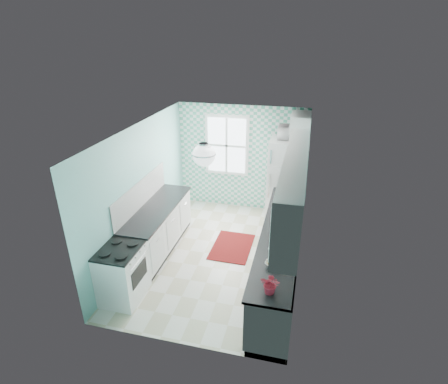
% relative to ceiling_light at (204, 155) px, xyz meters
% --- Properties ---
extents(floor, '(3.00, 4.40, 0.02)m').
position_rel_ceiling_light_xyz_m(floor, '(0.00, 0.80, -2.33)').
color(floor, silver).
rests_on(floor, ground).
extents(ceiling, '(3.00, 4.40, 0.02)m').
position_rel_ceiling_light_xyz_m(ceiling, '(0.00, 0.80, 0.19)').
color(ceiling, white).
rests_on(ceiling, wall_back).
extents(wall_back, '(3.00, 0.02, 2.50)m').
position_rel_ceiling_light_xyz_m(wall_back, '(0.00, 3.01, -1.07)').
color(wall_back, '#78C2BC').
rests_on(wall_back, floor).
extents(wall_front, '(3.00, 0.02, 2.50)m').
position_rel_ceiling_light_xyz_m(wall_front, '(0.00, -1.41, -1.07)').
color(wall_front, '#78C2BC').
rests_on(wall_front, floor).
extents(wall_left, '(0.02, 4.40, 2.50)m').
position_rel_ceiling_light_xyz_m(wall_left, '(-1.51, 0.80, -1.07)').
color(wall_left, '#78C2BC').
rests_on(wall_left, floor).
extents(wall_right, '(0.02, 4.40, 2.50)m').
position_rel_ceiling_light_xyz_m(wall_right, '(1.51, 0.80, -1.07)').
color(wall_right, '#78C2BC').
rests_on(wall_right, floor).
extents(accent_wall, '(3.00, 0.01, 2.50)m').
position_rel_ceiling_light_xyz_m(accent_wall, '(0.00, 2.99, -1.07)').
color(accent_wall, '#4DB394').
rests_on(accent_wall, wall_back).
extents(window, '(1.04, 0.05, 1.44)m').
position_rel_ceiling_light_xyz_m(window, '(-0.35, 2.96, -0.77)').
color(window, white).
rests_on(window, wall_back).
extents(backsplash_right, '(0.02, 3.60, 0.51)m').
position_rel_ceiling_light_xyz_m(backsplash_right, '(1.49, 0.40, -1.13)').
color(backsplash_right, white).
rests_on(backsplash_right, wall_right).
extents(backsplash_left, '(0.02, 2.15, 0.51)m').
position_rel_ceiling_light_xyz_m(backsplash_left, '(-1.49, 0.73, -1.13)').
color(backsplash_left, white).
rests_on(backsplash_left, wall_left).
extents(upper_cabinets_right, '(0.33, 3.20, 0.90)m').
position_rel_ceiling_light_xyz_m(upper_cabinets_right, '(1.33, 0.20, -0.42)').
color(upper_cabinets_right, white).
rests_on(upper_cabinets_right, wall_right).
extents(upper_cabinet_fridge, '(0.40, 0.74, 0.40)m').
position_rel_ceiling_light_xyz_m(upper_cabinet_fridge, '(1.30, 2.63, -0.07)').
color(upper_cabinet_fridge, white).
rests_on(upper_cabinet_fridge, wall_right).
extents(ceiling_light, '(0.34, 0.34, 0.35)m').
position_rel_ceiling_light_xyz_m(ceiling_light, '(0.00, 0.00, 0.00)').
color(ceiling_light, silver).
rests_on(ceiling_light, ceiling).
extents(base_cabinets_right, '(0.60, 3.60, 0.90)m').
position_rel_ceiling_light_xyz_m(base_cabinets_right, '(1.20, 0.40, -1.87)').
color(base_cabinets_right, white).
rests_on(base_cabinets_right, floor).
extents(countertop_right, '(0.63, 3.60, 0.04)m').
position_rel_ceiling_light_xyz_m(countertop_right, '(1.19, 0.40, -1.40)').
color(countertop_right, black).
rests_on(countertop_right, base_cabinets_right).
extents(base_cabinets_left, '(0.60, 2.15, 0.90)m').
position_rel_ceiling_light_xyz_m(base_cabinets_left, '(-1.20, 0.73, -1.87)').
color(base_cabinets_left, white).
rests_on(base_cabinets_left, floor).
extents(countertop_left, '(0.63, 2.15, 0.04)m').
position_rel_ceiling_light_xyz_m(countertop_left, '(-1.19, 0.73, -1.40)').
color(countertop_left, black).
rests_on(countertop_left, base_cabinets_left).
extents(fridge, '(0.82, 0.82, 1.89)m').
position_rel_ceiling_light_xyz_m(fridge, '(1.11, 2.63, -1.38)').
color(fridge, silver).
rests_on(fridge, floor).
extents(stove, '(0.60, 0.75, 0.90)m').
position_rel_ceiling_light_xyz_m(stove, '(-1.20, -0.69, -1.85)').
color(stove, white).
rests_on(stove, floor).
extents(sink, '(0.50, 0.42, 0.53)m').
position_rel_ceiling_light_xyz_m(sink, '(1.20, 1.26, -1.39)').
color(sink, silver).
rests_on(sink, countertop_right).
extents(rug, '(0.78, 1.10, 0.02)m').
position_rel_ceiling_light_xyz_m(rug, '(0.20, 1.13, -2.32)').
color(rug, '#7E0107').
rests_on(rug, floor).
extents(dish_towel, '(0.11, 0.26, 0.40)m').
position_rel_ceiling_light_xyz_m(dish_towel, '(0.89, 1.18, -1.84)').
color(dish_towel, '#519A85').
rests_on(dish_towel, base_cabinets_right).
extents(fruit_bowl, '(0.36, 0.36, 0.07)m').
position_rel_ceiling_light_xyz_m(fruit_bowl, '(1.20, -0.57, -1.35)').
color(fruit_bowl, silver).
rests_on(fruit_bowl, countertop_right).
extents(potted_plant, '(0.29, 0.27, 0.28)m').
position_rel_ceiling_light_xyz_m(potted_plant, '(1.20, -1.15, -1.24)').
color(potted_plant, '#A71710').
rests_on(potted_plant, countertop_right).
extents(soap_bottle, '(0.12, 0.12, 0.21)m').
position_rel_ceiling_light_xyz_m(soap_bottle, '(1.25, 1.58, -1.28)').
color(soap_bottle, '#A5B1BB').
rests_on(soap_bottle, countertop_right).
extents(microwave, '(0.53, 0.37, 0.29)m').
position_rel_ceiling_light_xyz_m(microwave, '(1.11, 2.63, -0.29)').
color(microwave, white).
rests_on(microwave, fridge).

